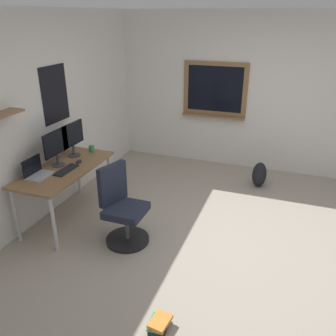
% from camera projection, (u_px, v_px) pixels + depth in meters
% --- Properties ---
extents(ground_plane, '(5.20, 5.20, 0.00)m').
position_uv_depth(ground_plane, '(223.00, 242.00, 4.23)').
color(ground_plane, '#9E9384').
rests_on(ground_plane, ground).
extents(wall_back, '(5.00, 0.30, 2.60)m').
position_uv_depth(wall_back, '(39.00, 118.00, 4.47)').
color(wall_back, silver).
rests_on(wall_back, ground).
extents(wall_right, '(0.22, 5.00, 2.60)m').
position_uv_depth(wall_right, '(257.00, 94.00, 5.82)').
color(wall_right, silver).
rests_on(wall_right, ground).
extents(desk, '(1.42, 0.66, 0.74)m').
position_uv_depth(desk, '(65.00, 173.00, 4.46)').
color(desk, olive).
rests_on(desk, ground).
extents(office_chair, '(0.52, 0.55, 0.95)m').
position_uv_depth(office_chair, '(122.00, 210.00, 4.11)').
color(office_chair, black).
rests_on(office_chair, ground).
extents(laptop, '(0.31, 0.21, 0.23)m').
position_uv_depth(laptop, '(37.00, 172.00, 4.18)').
color(laptop, '#ADAFB5').
rests_on(laptop, desk).
extents(monitor_primary, '(0.46, 0.17, 0.46)m').
position_uv_depth(monitor_primary, '(56.00, 146.00, 4.39)').
color(monitor_primary, '#38383D').
rests_on(monitor_primary, desk).
extents(monitor_secondary, '(0.46, 0.17, 0.46)m').
position_uv_depth(monitor_secondary, '(73.00, 137.00, 4.69)').
color(monitor_secondary, '#38383D').
rests_on(monitor_secondary, desk).
extents(keyboard, '(0.37, 0.13, 0.02)m').
position_uv_depth(keyboard, '(66.00, 170.00, 4.34)').
color(keyboard, black).
rests_on(keyboard, desk).
extents(computer_mouse, '(0.10, 0.06, 0.03)m').
position_uv_depth(computer_mouse, '(79.00, 161.00, 4.58)').
color(computer_mouse, '#262628').
rests_on(computer_mouse, desk).
extents(coffee_mug, '(0.08, 0.08, 0.09)m').
position_uv_depth(coffee_mug, '(92.00, 149.00, 4.93)').
color(coffee_mug, '#338C4C').
rests_on(coffee_mug, desk).
extents(backpack, '(0.32, 0.22, 0.39)m').
position_uv_depth(backpack, '(259.00, 175.00, 5.52)').
color(backpack, black).
rests_on(backpack, ground).
extents(book_stack_on_floor, '(0.23, 0.19, 0.09)m').
position_uv_depth(book_stack_on_floor, '(159.00, 324.00, 3.05)').
color(book_stack_on_floor, black).
rests_on(book_stack_on_floor, ground).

